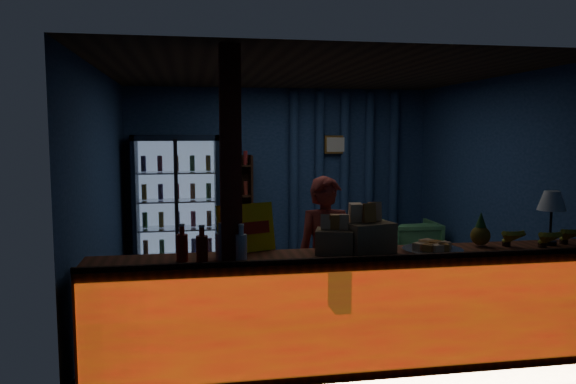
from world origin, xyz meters
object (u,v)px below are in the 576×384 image
Objects in this scene: green_chair at (411,243)px; pastry_tray at (433,249)px; table_lamp at (552,203)px; shopkeeper at (326,259)px.

pastry_tray is at bearing 72.27° from green_chair.
table_lamp is at bearing 4.53° from pastry_tray.
pastry_tray is at bearing -36.59° from shopkeeper.
table_lamp is at bearing -11.83° from shopkeeper.
table_lamp is at bearing 91.27° from green_chair.
table_lamp reaches higher than green_chair.
shopkeeper is 2.09× the size of green_chair.
green_chair is 3.55m from pastry_tray.
shopkeeper is at bearing 55.84° from green_chair.
shopkeeper reaches higher than pastry_tray.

